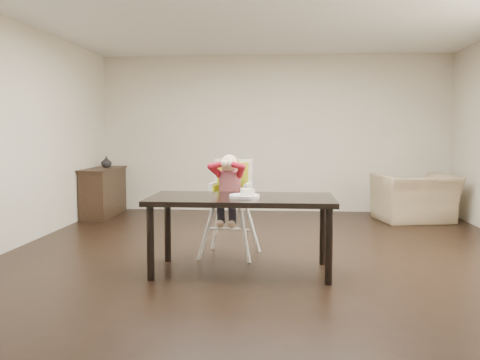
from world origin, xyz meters
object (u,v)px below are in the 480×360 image
Objects in this scene: armchair at (415,190)px; sideboard at (103,192)px; dining_table at (242,205)px; high_chair at (230,184)px.

armchair reaches higher than sideboard.
dining_table is at bearing 40.98° from armchair.
sideboard is (-2.36, 2.64, -0.40)m from high_chair.
sideboard is at bearing -13.56° from armchair.
high_chair reaches higher than sideboard.
high_chair is at bearing 31.73° from armchair.
dining_table is at bearing -67.67° from high_chair.
armchair is (2.62, 2.50, -0.31)m from high_chair.
dining_table is 1.43× the size of sideboard.
dining_table is 4.23m from sideboard.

